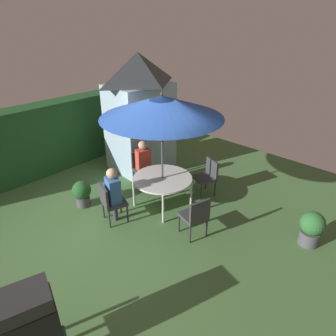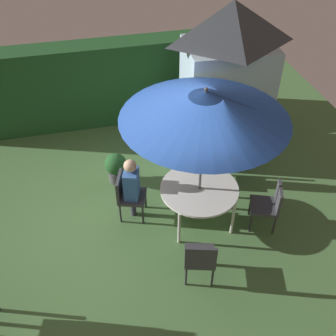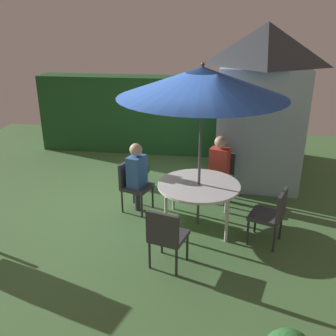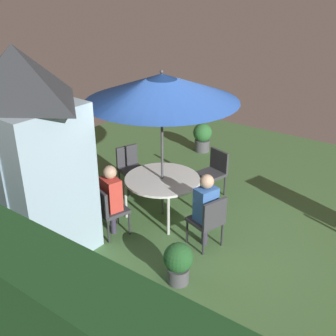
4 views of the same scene
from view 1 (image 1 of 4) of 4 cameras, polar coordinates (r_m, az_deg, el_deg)
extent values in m
plane|color=#47703D|center=(6.62, -8.11, -10.26)|extent=(11.00, 11.00, 0.00)
cube|color=#1E4C23|center=(8.89, -23.10, 4.95)|extent=(6.50, 0.65, 1.91)
cube|color=#9EBCD1|center=(8.46, -5.27, 7.75)|extent=(1.70, 1.32, 2.39)
pyramid|color=#33383D|center=(8.07, -5.77, 18.45)|extent=(1.80, 1.40, 0.78)
cube|color=gray|center=(9.02, -7.71, 7.10)|extent=(0.69, 0.07, 1.87)
cylinder|color=white|center=(6.73, -1.06, -2.01)|extent=(1.34, 1.34, 0.04)
cylinder|color=beige|center=(6.36, -0.94, -7.83)|extent=(0.05, 0.05, 0.70)
cylinder|color=beige|center=(6.95, 4.45, -4.56)|extent=(0.05, 0.05, 0.70)
cylinder|color=beige|center=(6.94, -6.54, -4.73)|extent=(0.05, 0.05, 0.70)
cylinder|color=beige|center=(7.49, -1.12, -1.98)|extent=(0.05, 0.05, 0.70)
cylinder|color=#4C4C51|center=(6.47, -1.11, 2.46)|extent=(0.04, 0.04, 2.59)
cone|color=navy|center=(6.09, -1.20, 11.65)|extent=(2.54, 2.54, 0.44)
sphere|color=#4C4C51|center=(6.03, -1.22, 13.94)|extent=(0.06, 0.06, 0.06)
cube|color=black|center=(4.31, -25.46, -24.93)|extent=(0.81, 0.68, 0.45)
cube|color=#2B2B2E|center=(4.07, -26.43, -22.03)|extent=(0.77, 0.65, 0.20)
cylinder|color=#262628|center=(4.87, -21.64, -25.44)|extent=(0.06, 0.06, 0.55)
cube|color=#38383D|center=(7.67, -4.66, -0.45)|extent=(0.58, 0.58, 0.06)
cube|color=#38383D|center=(7.74, -5.38, 1.66)|extent=(0.45, 0.19, 0.45)
cylinder|color=#2C2C30|center=(8.01, -3.91, -0.97)|extent=(0.04, 0.04, 0.45)
cylinder|color=#2C2C30|center=(7.87, -6.53, -1.63)|extent=(0.04, 0.04, 0.45)
cylinder|color=#2C2C30|center=(7.69, -2.62, -2.20)|extent=(0.04, 0.04, 0.45)
cylinder|color=#2C2C30|center=(7.55, -5.34, -2.92)|extent=(0.04, 0.04, 0.45)
cube|color=#38383D|center=(6.48, -10.18, -6.48)|extent=(0.58, 0.58, 0.06)
cube|color=#38383D|center=(6.31, -12.13, -5.26)|extent=(0.19, 0.45, 0.45)
cylinder|color=#2C2C30|center=(6.72, -12.22, -7.67)|extent=(0.04, 0.04, 0.45)
cylinder|color=#2C2C30|center=(6.41, -11.08, -9.49)|extent=(0.04, 0.04, 0.45)
cylinder|color=#2C2C30|center=(6.82, -9.02, -6.80)|extent=(0.04, 0.04, 0.45)
cylinder|color=#2C2C30|center=(6.51, -7.73, -8.55)|extent=(0.04, 0.04, 0.45)
cube|color=#38383D|center=(6.02, 4.81, -9.04)|extent=(0.57, 0.57, 0.06)
cube|color=#38383D|center=(5.76, 6.12, -8.28)|extent=(0.46, 0.17, 0.45)
cylinder|color=#2C2C30|center=(5.94, 4.26, -12.36)|extent=(0.04, 0.04, 0.45)
cylinder|color=#2C2C30|center=(6.13, 7.38, -11.07)|extent=(0.04, 0.04, 0.45)
cylinder|color=#2C2C30|center=(6.20, 2.11, -10.37)|extent=(0.04, 0.04, 0.45)
cylinder|color=#2C2C30|center=(6.38, 5.16, -9.20)|extent=(0.04, 0.04, 0.45)
cube|color=#38383D|center=(7.34, 6.90, -1.92)|extent=(0.59, 0.59, 0.06)
cube|color=#38383D|center=(7.34, 8.38, -0.03)|extent=(0.21, 0.45, 0.45)
cylinder|color=#2C2C30|center=(7.41, 8.94, -3.78)|extent=(0.04, 0.04, 0.45)
cylinder|color=#2C2C30|center=(7.69, 7.28, -2.41)|extent=(0.04, 0.04, 0.45)
cylinder|color=#2C2C30|center=(7.21, 6.30, -4.52)|extent=(0.04, 0.04, 0.45)
cylinder|color=#2C2C30|center=(7.50, 4.70, -3.09)|extent=(0.04, 0.04, 0.45)
cylinder|color=#4C4C51|center=(6.56, 25.25, -11.90)|extent=(0.37, 0.37, 0.29)
sphere|color=#2D6B33|center=(6.36, 25.86, -9.49)|extent=(0.46, 0.46, 0.46)
cylinder|color=#4C4C51|center=(7.31, -15.84, -6.04)|extent=(0.32, 0.32, 0.24)
sphere|color=#235628|center=(7.15, -16.14, -4.02)|extent=(0.43, 0.43, 0.43)
cube|color=#CC3D33|center=(7.53, -4.75, 1.61)|extent=(0.40, 0.33, 0.55)
sphere|color=tan|center=(7.37, -4.86, 4.38)|extent=(0.22, 0.22, 0.22)
cylinder|color=#383347|center=(7.77, -4.60, -1.82)|extent=(0.10, 0.10, 0.48)
cube|color=#3866B2|center=(6.32, -10.40, -4.18)|extent=(0.33, 0.40, 0.55)
sphere|color=tan|center=(6.13, -10.71, -1.03)|extent=(0.22, 0.22, 0.22)
cylinder|color=#383347|center=(6.60, -10.03, -8.00)|extent=(0.10, 0.10, 0.48)
camera|label=2|loc=(2.95, 73.58, 39.49)|focal=42.88mm
camera|label=3|loc=(4.78, 59.96, 4.23)|focal=40.14mm
camera|label=4|loc=(9.30, -48.14, 18.85)|focal=43.74mm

